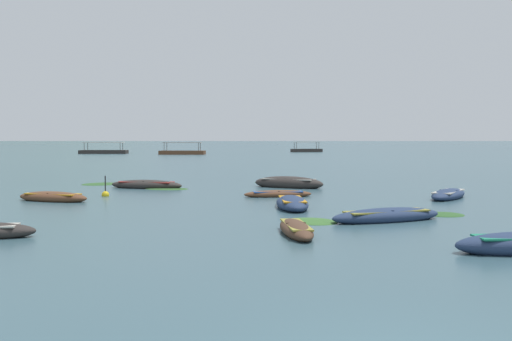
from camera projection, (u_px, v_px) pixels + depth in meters
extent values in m
plane|color=#385660|center=(272.00, 140.00, 1504.89)|extent=(6000.00, 6000.00, 0.00)
cone|color=slate|center=(54.00, 78.00, 2225.56)|extent=(1384.21, 1384.21, 477.25)
cone|color=slate|center=(276.00, 91.00, 1956.10)|extent=(1209.25, 1209.25, 330.13)
ellipsoid|color=navy|center=(448.00, 195.00, 28.77)|extent=(3.20, 4.24, 0.57)
cube|color=#B7B2A3|center=(448.00, 191.00, 28.76)|extent=(2.31, 3.05, 0.05)
cube|color=navy|center=(448.00, 190.00, 28.76)|extent=(0.77, 0.50, 0.04)
ellipsoid|color=#2D2826|center=(146.00, 185.00, 34.59)|extent=(4.69, 2.26, 0.63)
cube|color=#B22D28|center=(146.00, 182.00, 34.58)|extent=(3.38, 1.63, 0.05)
cube|color=#2D2826|center=(146.00, 181.00, 34.58)|extent=(0.27, 0.82, 0.04)
ellipsoid|color=navy|center=(292.00, 204.00, 24.65)|extent=(1.57, 4.04, 0.63)
cube|color=orange|center=(292.00, 199.00, 24.64)|extent=(1.13, 2.91, 0.05)
cube|color=navy|center=(292.00, 198.00, 24.64)|extent=(0.89, 0.14, 0.04)
ellipsoid|color=#2D2826|center=(288.00, 183.00, 35.13)|extent=(4.65, 3.24, 0.85)
cube|color=#B7B2A3|center=(289.00, 179.00, 35.12)|extent=(3.35, 2.33, 0.05)
cube|color=#2D2826|center=(289.00, 178.00, 35.11)|extent=(0.50, 0.92, 0.04)
ellipsoid|color=#4C3323|center=(296.00, 229.00, 17.83)|extent=(1.31, 3.54, 0.49)
cube|color=olive|center=(296.00, 225.00, 17.83)|extent=(0.94, 2.55, 0.05)
cube|color=#4C3323|center=(296.00, 223.00, 17.82)|extent=(0.59, 0.16, 0.04)
ellipsoid|color=brown|center=(53.00, 197.00, 27.41)|extent=(3.92, 2.24, 0.57)
cube|color=orange|center=(53.00, 194.00, 27.40)|extent=(2.82, 1.62, 0.05)
cube|color=brown|center=(53.00, 193.00, 27.40)|extent=(0.32, 0.76, 0.04)
ellipsoid|color=brown|center=(278.00, 194.00, 29.46)|extent=(3.58, 1.44, 0.43)
cube|color=#28519E|center=(278.00, 192.00, 29.45)|extent=(2.58, 1.04, 0.05)
cube|color=brown|center=(278.00, 191.00, 29.45)|extent=(0.18, 0.58, 0.04)
ellipsoid|color=navy|center=(387.00, 216.00, 20.71)|extent=(4.50, 2.80, 0.59)
cube|color=olive|center=(387.00, 211.00, 20.70)|extent=(3.24, 2.01, 0.05)
cube|color=navy|center=(387.00, 210.00, 20.69)|extent=(0.38, 0.73, 0.04)
cube|color=#2D2826|center=(307.00, 151.00, 133.78)|extent=(7.42, 4.00, 0.90)
cylinder|color=#4C4742|center=(296.00, 146.00, 132.27)|extent=(0.10, 0.10, 1.80)
cylinder|color=#4C4742|center=(294.00, 146.00, 133.89)|extent=(0.10, 0.10, 1.80)
cylinder|color=#4C4742|center=(319.00, 146.00, 133.56)|extent=(0.10, 0.10, 1.80)
cylinder|color=#4C4742|center=(316.00, 146.00, 135.18)|extent=(0.10, 0.10, 1.80)
cube|color=beige|center=(307.00, 142.00, 133.67)|extent=(6.23, 3.36, 0.12)
cube|color=#2D2826|center=(104.00, 152.00, 118.11)|extent=(9.66, 4.57, 0.90)
cylinder|color=#4C4742|center=(123.00, 147.00, 119.69)|extent=(0.10, 0.10, 1.80)
cylinder|color=#4C4742|center=(120.00, 147.00, 116.77)|extent=(0.10, 0.10, 1.80)
cylinder|color=#4C4742|center=(88.00, 147.00, 119.34)|extent=(0.10, 0.10, 1.80)
cylinder|color=#4C4742|center=(84.00, 147.00, 116.41)|extent=(0.10, 0.10, 1.80)
cube|color=beige|center=(104.00, 142.00, 118.00)|extent=(8.12, 3.84, 0.12)
cube|color=brown|center=(182.00, 153.00, 112.29)|extent=(8.74, 3.61, 0.90)
cylinder|color=#4C4742|center=(164.00, 147.00, 111.05)|extent=(0.10, 0.10, 1.80)
cylinder|color=#4C4742|center=(167.00, 147.00, 113.68)|extent=(0.10, 0.10, 1.80)
cylinder|color=#4C4742|center=(198.00, 147.00, 110.77)|extent=(0.10, 0.10, 1.80)
cylinder|color=#4C4742|center=(200.00, 147.00, 113.40)|extent=(0.10, 0.10, 1.80)
cube|color=#9E998E|center=(182.00, 143.00, 112.18)|extent=(7.34, 3.03, 0.12)
sphere|color=yellow|center=(105.00, 195.00, 29.71)|extent=(0.38, 0.38, 0.38)
cylinder|color=black|center=(105.00, 185.00, 29.69)|extent=(0.06, 0.06, 0.98)
ellipsoid|color=#2D5628|center=(167.00, 189.00, 34.05)|extent=(2.82, 1.97, 0.14)
ellipsoid|color=#38662D|center=(312.00, 222.00, 20.58)|extent=(2.57, 2.61, 0.14)
ellipsoid|color=#2D5628|center=(102.00, 184.00, 37.73)|extent=(3.43, 3.42, 0.14)
ellipsoid|color=#2D5628|center=(444.00, 215.00, 22.43)|extent=(2.05, 2.05, 0.14)
ellipsoid|color=#2D5628|center=(276.00, 183.00, 38.35)|extent=(3.45, 2.81, 0.14)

